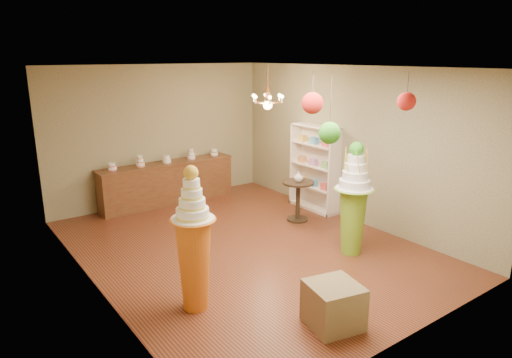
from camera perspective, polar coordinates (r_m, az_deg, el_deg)
floor at (r=7.92m, az=-1.40°, el=-8.46°), size 6.50×6.50×0.00m
ceiling at (r=7.25m, az=-1.56°, el=13.79°), size 6.50×6.50×0.00m
wall_back at (r=10.24m, az=-11.94°, el=5.46°), size 5.00×0.04×3.00m
wall_front at (r=5.21m, az=19.37°, el=-4.50°), size 5.00×0.04×3.00m
wall_left at (r=6.41m, az=-20.19°, el=-0.95°), size 0.04×6.50×3.00m
wall_right at (r=9.07m, az=11.66°, el=4.24°), size 0.04×6.50×3.00m
pedestal_green at (r=7.57m, az=12.05°, el=-3.42°), size 0.77×0.77×1.88m
pedestal_orange at (r=5.88m, az=-7.76°, el=-9.11°), size 0.72×0.72×1.91m
burlap_riser at (r=5.78m, az=9.64°, el=-15.27°), size 0.71×0.71×0.54m
sideboard at (r=10.21m, az=-10.97°, el=-0.40°), size 3.04×0.54×1.16m
shelving_unit at (r=9.63m, az=7.31°, el=1.42°), size 0.33×1.20×1.80m
round_table at (r=9.00m, az=5.27°, el=-2.05°), size 0.82×0.82×0.80m
vase at (r=8.89m, az=5.33°, el=0.30°), size 0.20×0.20×0.20m
pom_red_left at (r=5.85m, az=7.06°, el=9.40°), size 0.27×0.27×0.54m
pom_green_mid at (r=5.74m, az=9.17°, el=5.71°), size 0.28×0.28×0.89m
pom_red_right at (r=5.66m, az=18.30°, el=9.20°), size 0.22×0.22×0.45m
chandelier at (r=8.92m, az=1.47°, el=9.57°), size 0.67×0.67×0.85m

